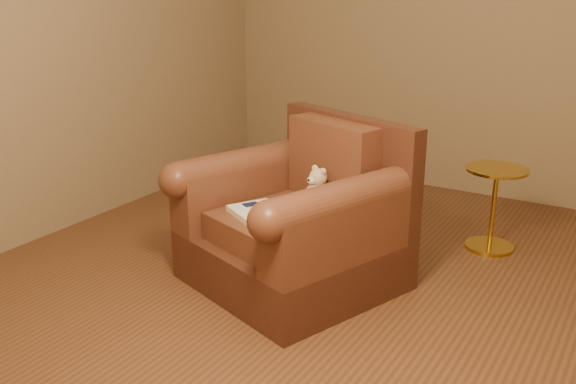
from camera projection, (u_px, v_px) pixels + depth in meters
The scene contains 5 objects.
floor at pixel (342, 288), 3.48m from camera, with size 4.00×4.00×0.00m, color brown.
armchair at pixel (299, 223), 3.47m from camera, with size 1.24×1.21×0.88m.
teddy_bear at pixel (315, 192), 3.44m from camera, with size 0.17×0.19×0.23m.
guidebook at pixel (263, 216), 3.30m from camera, with size 0.47×0.41×0.03m.
side_table at pixel (493, 206), 3.91m from camera, with size 0.37×0.37×0.52m.
Camera 1 is at (1.37, -2.84, 1.60)m, focal length 40.00 mm.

